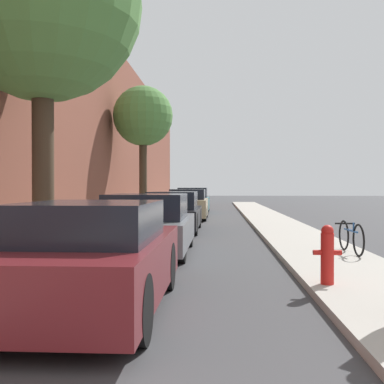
{
  "coord_description": "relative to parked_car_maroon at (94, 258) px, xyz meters",
  "views": [
    {
      "loc": [
        0.6,
        -0.32,
        1.55
      ],
      "look_at": [
        -0.03,
        10.59,
        1.42
      ],
      "focal_mm": 42.84,
      "sensor_mm": 36.0,
      "label": 1
    }
  ],
  "objects": [
    {
      "name": "bicycle",
      "position": [
        4.38,
        4.38,
        -0.19
      ],
      "size": [
        0.44,
        1.65,
        0.67
      ],
      "rotation": [
        0.0,
        0.0,
        0.03
      ],
      "color": "black",
      "rests_on": "sidewalk_right"
    },
    {
      "name": "sidewalk_left",
      "position": [
        -1.95,
        10.74,
        -0.6
      ],
      "size": [
        2.0,
        52.0,
        0.12
      ],
      "color": "#ADA89E",
      "rests_on": "ground"
    },
    {
      "name": "street_tree_near",
      "position": [
        -1.82,
        3.02,
        4.4
      ],
      "size": [
        3.81,
        3.81,
        6.89
      ],
      "color": "#423323",
      "rests_on": "sidewalk_left"
    },
    {
      "name": "fire_hydrant",
      "position": [
        3.14,
        1.21,
        -0.09
      ],
      "size": [
        0.41,
        0.19,
        0.87
      ],
      "color": "red",
      "rests_on": "sidewalk_right"
    },
    {
      "name": "parked_car_champagne",
      "position": [
        0.12,
        15.94,
        0.02
      ],
      "size": [
        1.79,
        4.13,
        1.42
      ],
      "color": "black",
      "rests_on": "ground"
    },
    {
      "name": "building_facade_left",
      "position": [
        -3.3,
        10.74,
        3.21
      ],
      "size": [
        0.7,
        52.0,
        7.75
      ],
      "color": "brown",
      "rests_on": "ground"
    },
    {
      "name": "street_tree_far",
      "position": [
        -1.6,
        13.41,
        3.78
      ],
      "size": [
        2.5,
        2.5,
        5.63
      ],
      "color": "#423323",
      "rests_on": "sidewalk_left"
    },
    {
      "name": "parked_car_maroon",
      "position": [
        0.0,
        0.0,
        0.0
      ],
      "size": [
        1.74,
        3.93,
        1.36
      ],
      "color": "black",
      "rests_on": "ground"
    },
    {
      "name": "sidewalk_right",
      "position": [
        3.85,
        10.74,
        -0.6
      ],
      "size": [
        2.0,
        52.0,
        0.12
      ],
      "color": "#ADA89E",
      "rests_on": "ground"
    },
    {
      "name": "parked_car_grey",
      "position": [
        -0.07,
        4.84,
        0.0
      ],
      "size": [
        1.9,
        4.06,
        1.38
      ],
      "color": "black",
      "rests_on": "ground"
    },
    {
      "name": "ground_plane",
      "position": [
        0.95,
        10.74,
        -0.66
      ],
      "size": [
        120.0,
        120.0,
        0.0
      ],
      "primitive_type": "plane",
      "color": "#3D3D3F"
    },
    {
      "name": "parked_car_teal",
      "position": [
        0.04,
        21.56,
        0.03
      ],
      "size": [
        1.88,
        4.09,
        1.47
      ],
      "color": "black",
      "rests_on": "ground"
    },
    {
      "name": "parked_car_black",
      "position": [
        0.01,
        10.12,
        -0.0
      ],
      "size": [
        1.77,
        4.48,
        1.37
      ],
      "color": "black",
      "rests_on": "ground"
    }
  ]
}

